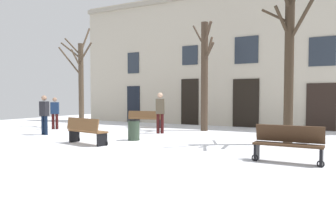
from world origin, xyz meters
TOP-DOWN VIEW (x-y plane):
  - ground_plane at (0.00, 0.00)m, footprint 28.82×28.82m
  - building_facade at (0.01, 7.11)m, footprint 18.01×0.60m
  - tree_right_of_center at (-6.06, 2.86)m, footprint 2.20×1.81m
  - tree_left_of_center at (0.43, 4.18)m, footprint 1.57×1.62m
  - tree_center at (4.58, 1.38)m, footprint 1.82×2.35m
  - litter_bin at (-0.58, -0.19)m, footprint 0.46×0.46m
  - bench_by_litter_bin at (5.05, -1.76)m, footprint 1.66×0.49m
  - bench_near_lamp at (-1.42, -1.79)m, footprint 1.71×0.77m
  - bench_near_center_tree at (-2.86, 4.19)m, footprint 1.88×0.73m
  - person_crossing_plaza at (-0.85, 2.22)m, footprint 0.44×0.37m
  - person_by_shop_door at (-6.31, 1.33)m, footprint 0.44×0.40m
  - person_strolling at (-4.85, -0.57)m, footprint 0.39×0.25m

SIDE VIEW (x-z plane):
  - ground_plane at x=0.00m, z-range 0.00..0.00m
  - litter_bin at x=-0.58m, z-range 0.00..0.76m
  - bench_near_lamp at x=-1.42m, z-range 0.01..0.90m
  - bench_near_center_tree at x=-2.86m, z-range 0.03..0.90m
  - bench_by_litter_bin at x=5.05m, z-range 0.01..0.92m
  - person_by_shop_door at x=-6.31m, z-range 0.07..1.64m
  - person_strolling at x=-4.85m, z-range 0.09..1.74m
  - person_crossing_plaza at x=-0.85m, z-range 0.11..1.88m
  - tree_right_of_center at x=-6.06m, z-range -0.16..5.17m
  - tree_left_of_center at x=0.43m, z-range 0.14..5.26m
  - tree_center at x=4.58m, z-range 0.12..6.00m
  - building_facade at x=0.01m, z-range 0.04..7.50m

